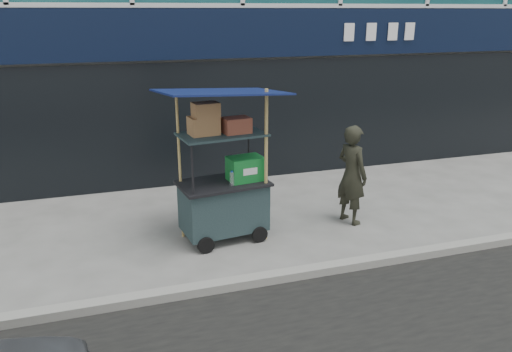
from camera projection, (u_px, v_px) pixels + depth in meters
name	position (u px, v px, depth m)	size (l,w,h in m)	color
ground	(323.00, 265.00, 6.82)	(80.00, 80.00, 0.00)	#61605C
curb	(329.00, 268.00, 6.62)	(80.00, 0.18, 0.12)	gray
vendor_cart	(224.00, 187.00, 7.40)	(1.88, 1.43, 2.33)	#19282B
vendor_man	(352.00, 175.00, 7.99)	(0.59, 0.39, 1.62)	black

